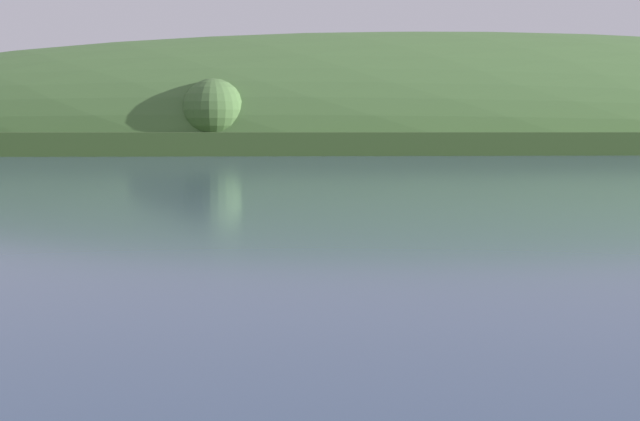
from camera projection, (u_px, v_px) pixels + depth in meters
far_shoreline_hill at (444, 149)px, 204.11m from camera, size 405.72×117.54×49.62m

